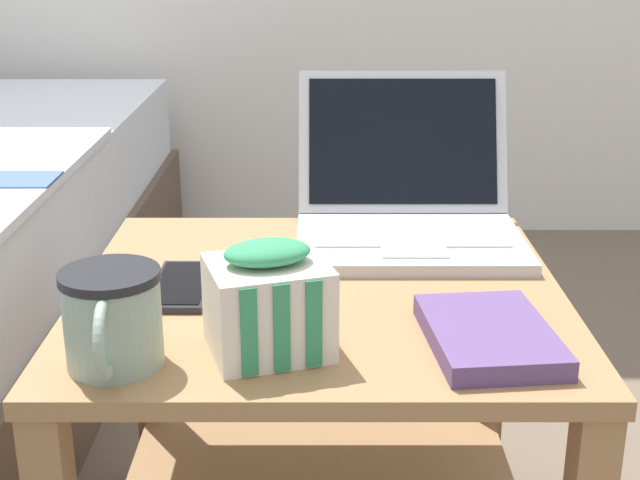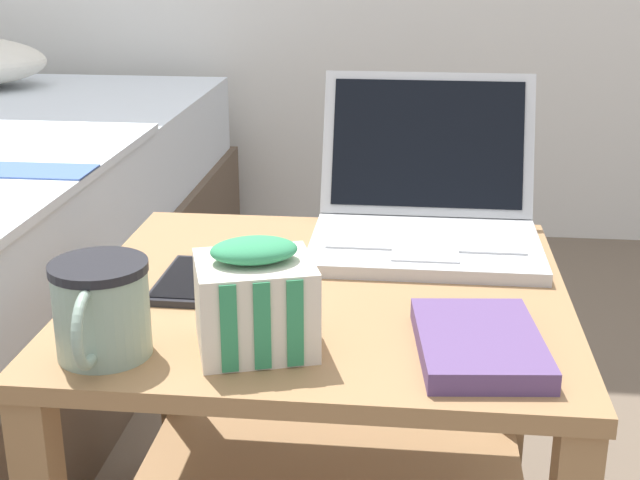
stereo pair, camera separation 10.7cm
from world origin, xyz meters
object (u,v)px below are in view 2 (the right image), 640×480
Objects in this scene: laptop at (426,211)px; closed_book at (479,343)px; mug_front_left at (101,305)px; snack_bag at (255,300)px; cell_phone at (188,280)px.

laptop reaches higher than closed_book.
mug_front_left is 0.16m from snack_bag.
mug_front_left is at bearing -167.64° from snack_bag.
snack_bag reaches higher than cell_phone.
mug_front_left is at bearing -100.56° from cell_phone.
mug_front_left is 0.41m from closed_book.
mug_front_left is 0.74× the size of closed_book.
cell_phone is 0.40m from closed_book.
mug_front_left is (-0.34, -0.41, 0.01)m from laptop.
snack_bag is 0.25m from closed_book.
laptop is at bearing 33.71° from cell_phone.
mug_front_left reaches higher than closed_book.
laptop reaches higher than snack_bag.
closed_book is at bearing -81.10° from laptop.
snack_bag is at bearing -115.98° from laptop.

